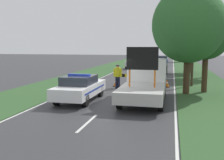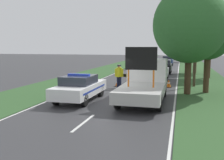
# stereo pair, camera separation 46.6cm
# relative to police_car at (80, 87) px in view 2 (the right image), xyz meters

# --- Properties ---
(ground_plane) EXTENTS (160.00, 160.00, 0.00)m
(ground_plane) POSITION_rel_police_car_xyz_m (1.83, -0.09, -0.76)
(ground_plane) COLOR #333335
(lane_markings) EXTENTS (7.20, 72.84, 0.01)m
(lane_markings) POSITION_rel_police_car_xyz_m (1.83, 17.12, -0.76)
(lane_markings) COLOR silver
(lane_markings) RESTS_ON ground
(grass_verge_left) EXTENTS (4.41, 120.00, 0.03)m
(grass_verge_left) POSITION_rel_police_car_xyz_m (-4.03, 19.91, -0.75)
(grass_verge_left) COLOR #2D5128
(grass_verge_left) RESTS_ON ground
(grass_verge_right) EXTENTS (4.41, 120.00, 0.03)m
(grass_verge_right) POSITION_rel_police_car_xyz_m (7.69, 19.91, -0.75)
(grass_verge_right) COLOR #2D5128
(grass_verge_right) RESTS_ON ground
(police_car) EXTENTS (1.86, 4.73, 1.57)m
(police_car) POSITION_rel_police_car_xyz_m (0.00, 0.00, 0.00)
(police_car) COLOR white
(police_car) RESTS_ON ground
(work_truck) EXTENTS (2.29, 6.01, 3.10)m
(work_truck) POSITION_rel_police_car_xyz_m (3.65, 1.14, 0.37)
(work_truck) COLOR white
(work_truck) RESTS_ON ground
(road_barrier) EXTENTS (2.51, 0.08, 1.05)m
(road_barrier) POSITION_rel_police_car_xyz_m (2.11, 5.25, 0.10)
(road_barrier) COLOR black
(road_barrier) RESTS_ON ground
(police_officer) EXTENTS (0.64, 0.41, 1.79)m
(police_officer) POSITION_rel_police_car_xyz_m (1.24, 4.71, 0.30)
(police_officer) COLOR #191E38
(police_officer) RESTS_ON ground
(pedestrian_civilian) EXTENTS (0.61, 0.39, 1.69)m
(pedestrian_civilian) POSITION_rel_police_car_xyz_m (2.64, 4.41, 0.23)
(pedestrian_civilian) COLOR #232326
(pedestrian_civilian) RESTS_ON ground
(traffic_cone_near_police) EXTENTS (0.37, 0.37, 0.51)m
(traffic_cone_near_police) POSITION_rel_police_car_xyz_m (1.98, 3.98, -0.51)
(traffic_cone_near_police) COLOR black
(traffic_cone_near_police) RESTS_ON ground
(traffic_cone_centre_front) EXTENTS (0.44, 0.44, 0.60)m
(traffic_cone_centre_front) POSITION_rel_police_car_xyz_m (4.79, 6.26, -0.46)
(traffic_cone_centre_front) COLOR black
(traffic_cone_centre_front) RESTS_ON ground
(traffic_cone_near_truck) EXTENTS (0.53, 0.53, 0.72)m
(traffic_cone_near_truck) POSITION_rel_police_car_xyz_m (3.35, 5.91, -0.40)
(traffic_cone_near_truck) COLOR black
(traffic_cone_near_truck) RESTS_ON ground
(traffic_cone_behind_barrier) EXTENTS (0.40, 0.40, 0.55)m
(traffic_cone_behind_barrier) POSITION_rel_police_car_xyz_m (1.92, 1.80, -0.49)
(traffic_cone_behind_barrier) COLOR black
(traffic_cone_behind_barrier) RESTS_ON ground
(traffic_cone_lane_edge) EXTENTS (0.40, 0.40, 0.55)m
(traffic_cone_lane_edge) POSITION_rel_police_car_xyz_m (0.85, 5.82, -0.49)
(traffic_cone_lane_edge) COLOR black
(traffic_cone_lane_edge) RESTS_ON ground
(queued_car_sedan_silver) EXTENTS (1.88, 3.96, 1.60)m
(queued_car_sedan_silver) POSITION_rel_police_car_xyz_m (3.57, 10.24, 0.08)
(queued_car_sedan_silver) COLOR #B2B2B7
(queued_car_sedan_silver) RESTS_ON ground
(queued_car_sedan_black) EXTENTS (1.88, 4.25, 1.57)m
(queued_car_sedan_black) POSITION_rel_police_car_xyz_m (3.67, 17.09, 0.04)
(queued_car_sedan_black) COLOR black
(queued_car_sedan_black) RESTS_ON ground
(queued_car_van_white) EXTENTS (1.77, 4.53, 1.68)m
(queued_car_van_white) POSITION_rel_police_car_xyz_m (-0.22, 22.69, 0.11)
(queued_car_van_white) COLOR silver
(queued_car_van_white) RESTS_ON ground
(queued_car_hatch_blue) EXTENTS (1.71, 4.63, 1.55)m
(queued_car_hatch_blue) POSITION_rel_police_car_xyz_m (3.54, 30.13, 0.06)
(queued_car_hatch_blue) COLOR navy
(queued_car_hatch_blue) RESTS_ON ground
(roadside_tree_near_left) EXTENTS (3.32, 3.32, 5.71)m
(roadside_tree_near_left) POSITION_rel_police_car_xyz_m (7.03, 40.63, 3.18)
(roadside_tree_near_left) COLOR #42301E
(roadside_tree_near_left) RESTS_ON ground
(roadside_tree_near_right) EXTENTS (4.65, 4.65, 6.94)m
(roadside_tree_near_right) POSITION_rel_police_car_xyz_m (6.10, 3.57, 3.72)
(roadside_tree_near_right) COLOR #42301E
(roadside_tree_near_right) RESTS_ON ground
(roadside_tree_mid_left) EXTENTS (3.81, 3.81, 6.04)m
(roadside_tree_mid_left) POSITION_rel_police_car_xyz_m (7.22, 17.69, 3.26)
(roadside_tree_mid_left) COLOR #42301E
(roadside_tree_mid_left) RESTS_ON ground
(roadside_tree_mid_right) EXTENTS (4.28, 4.28, 7.30)m
(roadside_tree_mid_right) POSITION_rel_police_car_xyz_m (8.28, 13.22, 4.26)
(roadside_tree_mid_right) COLOR #42301E
(roadside_tree_mid_right) RESTS_ON ground
(roadside_tree_far_left) EXTENTS (3.09, 3.09, 5.49)m
(roadside_tree_far_left) POSITION_rel_police_car_xyz_m (7.32, 4.44, 3.07)
(roadside_tree_far_left) COLOR #42301E
(roadside_tree_far_left) RESTS_ON ground
(utility_pole) EXTENTS (1.20, 0.20, 7.70)m
(utility_pole) POSITION_rel_police_car_xyz_m (6.68, 7.07, 3.21)
(utility_pole) COLOR #473828
(utility_pole) RESTS_ON ground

